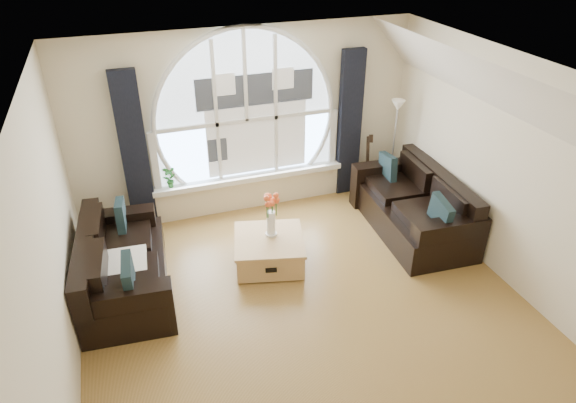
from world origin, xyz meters
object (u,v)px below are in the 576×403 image
at_px(sofa_right, 413,206).
at_px(potted_plant, 169,177).
at_px(floor_lamp, 393,150).
at_px(coffee_chest, 269,250).
at_px(guitar, 365,163).
at_px(sofa_left, 124,263).
at_px(vase_flowers, 271,209).

height_order(sofa_right, potted_plant, potted_plant).
bearing_deg(potted_plant, floor_lamp, -6.87).
xyz_separation_m(coffee_chest, floor_lamp, (2.34, 1.08, 0.59)).
xyz_separation_m(sofa_right, potted_plant, (-3.16, 1.40, 0.32)).
bearing_deg(guitar, sofa_left, -147.00).
xyz_separation_m(vase_flowers, guitar, (1.95, 1.23, -0.25)).
xyz_separation_m(sofa_left, coffee_chest, (1.78, -0.06, -0.19)).
bearing_deg(sofa_left, guitar, 22.93).
bearing_deg(vase_flowers, floor_lamp, 23.86).
distance_m(floor_lamp, potted_plant, 3.38).
distance_m(vase_flowers, potted_plant, 1.78).
xyz_separation_m(coffee_chest, potted_plant, (-1.02, 1.48, 0.50)).
relative_size(sofa_right, floor_lamp, 1.23).
xyz_separation_m(sofa_left, vase_flowers, (1.83, 0.01, 0.38)).
relative_size(guitar, potted_plant, 3.16).
height_order(sofa_right, vase_flowers, vase_flowers).
bearing_deg(floor_lamp, sofa_right, -101.20).
distance_m(sofa_left, coffee_chest, 1.79).
distance_m(coffee_chest, vase_flowers, 0.57).
distance_m(sofa_right, guitar, 1.22).
bearing_deg(potted_plant, guitar, -3.59).
relative_size(coffee_chest, floor_lamp, 0.55).
height_order(sofa_left, guitar, guitar).
bearing_deg(vase_flowers, sofa_right, 0.47).
xyz_separation_m(floor_lamp, guitar, (-0.34, 0.22, -0.27)).
relative_size(sofa_left, coffee_chest, 2.14).
xyz_separation_m(sofa_right, coffee_chest, (-2.14, -0.08, -0.19)).
height_order(coffee_chest, floor_lamp, floor_lamp).
bearing_deg(sofa_right, vase_flowers, -175.92).
bearing_deg(coffee_chest, potted_plant, 138.62).
relative_size(vase_flowers, guitar, 0.66).
distance_m(coffee_chest, floor_lamp, 2.64).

